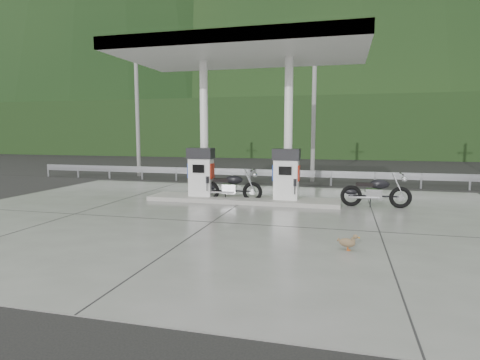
% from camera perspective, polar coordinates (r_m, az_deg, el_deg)
% --- Properties ---
extents(ground, '(160.00, 160.00, 0.00)m').
position_cam_1_polar(ground, '(12.36, -2.52, -5.10)').
color(ground, black).
rests_on(ground, ground).
extents(forecourt_apron, '(18.00, 14.00, 0.02)m').
position_cam_1_polar(forecourt_apron, '(12.36, -2.52, -5.05)').
color(forecourt_apron, slate).
rests_on(forecourt_apron, ground).
extents(pump_island, '(7.00, 1.40, 0.15)m').
position_cam_1_polar(pump_island, '(14.71, 0.34, -2.80)').
color(pump_island, gray).
rests_on(pump_island, forecourt_apron).
extents(gas_pump_left, '(0.95, 0.55, 1.80)m').
position_cam_1_polar(gas_pump_left, '(15.05, -5.58, 1.13)').
color(gas_pump_left, white).
rests_on(gas_pump_left, pump_island).
extents(gas_pump_right, '(0.95, 0.55, 1.80)m').
position_cam_1_polar(gas_pump_right, '(14.27, 6.58, 0.81)').
color(gas_pump_right, white).
rests_on(gas_pump_right, pump_island).
extents(canopy_column_left, '(0.30, 0.30, 5.00)m').
position_cam_1_polar(canopy_column_left, '(15.35, -5.13, 7.23)').
color(canopy_column_left, white).
rests_on(canopy_column_left, pump_island).
extents(canopy_column_right, '(0.30, 0.30, 5.00)m').
position_cam_1_polar(canopy_column_right, '(14.59, 6.89, 7.23)').
color(canopy_column_right, white).
rests_on(canopy_column_right, pump_island).
extents(canopy_roof, '(8.50, 5.00, 0.40)m').
position_cam_1_polar(canopy_roof, '(14.77, 0.35, 17.81)').
color(canopy_roof, white).
rests_on(canopy_roof, canopy_column_left).
extents(guardrail, '(26.00, 0.16, 1.42)m').
position_cam_1_polar(guardrail, '(19.96, 4.22, 1.50)').
color(guardrail, '#92949A').
rests_on(guardrail, ground).
extents(road, '(60.00, 7.00, 0.01)m').
position_cam_1_polar(road, '(23.47, 5.74, 0.54)').
color(road, black).
rests_on(road, ground).
extents(utility_pole_a, '(0.22, 0.22, 8.00)m').
position_cam_1_polar(utility_pole_a, '(24.07, -14.42, 10.05)').
color(utility_pole_a, gray).
rests_on(utility_pole_a, ground).
extents(utility_pole_b, '(0.22, 0.22, 8.00)m').
position_cam_1_polar(utility_pole_b, '(21.17, 10.47, 10.62)').
color(utility_pole_b, gray).
rests_on(utility_pole_b, ground).
extents(tree_band, '(80.00, 6.00, 6.00)m').
position_cam_1_polar(tree_band, '(41.71, 9.73, 7.32)').
color(tree_band, black).
rests_on(tree_band, ground).
extents(forested_hills, '(100.00, 40.00, 140.00)m').
position_cam_1_polar(forested_hills, '(71.69, 11.73, 4.62)').
color(forested_hills, black).
rests_on(forested_hills, ground).
extents(motorcycle_left, '(2.22, 0.83, 1.03)m').
position_cam_1_polar(motorcycle_left, '(14.80, -1.30, -1.01)').
color(motorcycle_left, black).
rests_on(motorcycle_left, forecourt_apron).
extents(motorcycle_right, '(2.17, 0.71, 1.03)m').
position_cam_1_polar(motorcycle_right, '(14.36, 18.73, -1.63)').
color(motorcycle_right, black).
rests_on(motorcycle_right, forecourt_apron).
extents(duck, '(0.46, 0.25, 0.32)m').
position_cam_1_polar(duck, '(9.04, 14.99, -8.62)').
color(duck, brown).
rests_on(duck, forecourt_apron).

